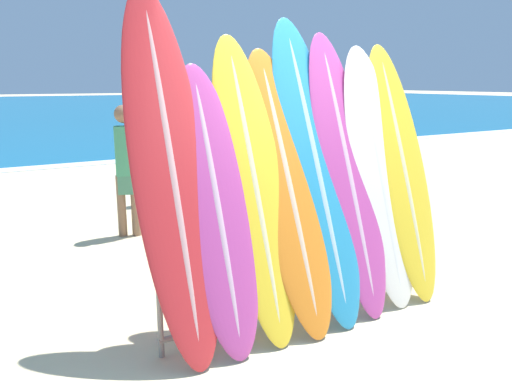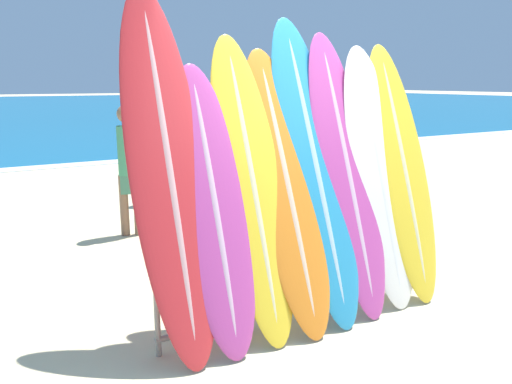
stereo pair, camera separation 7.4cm
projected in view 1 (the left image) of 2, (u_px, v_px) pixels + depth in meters
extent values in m
plane|color=beige|center=(378.00, 330.00, 3.82)|extent=(160.00, 160.00, 0.00)
cube|color=#146693|center=(4.00, 107.00, 36.71)|extent=(120.00, 60.00, 0.00)
cube|color=white|center=(98.00, 163.00, 11.62)|extent=(120.00, 0.60, 0.01)
cylinder|color=gray|center=(159.00, 299.00, 3.36)|extent=(0.04, 0.04, 0.86)
cylinder|color=gray|center=(415.00, 242.00, 4.55)|extent=(0.04, 0.04, 0.86)
cylinder|color=gray|center=(308.00, 217.00, 3.87)|extent=(2.48, 0.04, 0.04)
cylinder|color=gray|center=(306.00, 302.00, 4.02)|extent=(2.48, 0.04, 0.04)
ellipsoid|color=red|center=(171.00, 172.00, 3.35)|extent=(0.55, 0.97, 2.54)
ellipsoid|color=#D19A9C|center=(171.00, 172.00, 3.35)|extent=(0.10, 0.95, 2.44)
ellipsoid|color=#B23D8E|center=(216.00, 208.00, 3.47)|extent=(0.53, 0.82, 2.01)
ellipsoid|color=#CAA1BE|center=(216.00, 208.00, 3.47)|extent=(0.10, 0.80, 1.93)
ellipsoid|color=yellow|center=(254.00, 186.00, 3.65)|extent=(0.52, 0.90, 2.23)
ellipsoid|color=beige|center=(254.00, 186.00, 3.65)|extent=(0.09, 0.87, 2.14)
ellipsoid|color=orange|center=(288.00, 188.00, 3.80)|extent=(0.55, 0.98, 2.14)
ellipsoid|color=beige|center=(288.00, 188.00, 3.80)|extent=(0.10, 0.95, 2.05)
ellipsoid|color=teal|center=(316.00, 167.00, 3.96)|extent=(0.57, 1.04, 2.39)
ellipsoid|color=#98BACC|center=(316.00, 167.00, 3.96)|extent=(0.10, 1.00, 2.30)
ellipsoid|color=#B23D8E|center=(347.00, 171.00, 4.10)|extent=(0.54, 0.92, 2.28)
ellipsoid|color=#CAA1BE|center=(347.00, 171.00, 4.10)|extent=(0.10, 0.89, 2.19)
ellipsoid|color=silver|center=(379.00, 174.00, 4.24)|extent=(0.58, 0.79, 2.18)
ellipsoid|color=silver|center=(379.00, 174.00, 4.24)|extent=(0.11, 0.76, 2.09)
ellipsoid|color=yellow|center=(402.00, 170.00, 4.37)|extent=(0.55, 0.85, 2.20)
ellipsoid|color=beige|center=(402.00, 170.00, 4.37)|extent=(0.10, 0.82, 2.12)
cylinder|color=#846047|center=(122.00, 206.00, 6.07)|extent=(0.11, 0.11, 0.76)
cylinder|color=#846047|center=(135.00, 205.00, 6.10)|extent=(0.11, 0.11, 0.76)
cube|color=#478466|center=(127.00, 185.00, 6.03)|extent=(0.25, 0.20, 0.23)
cube|color=#42996B|center=(125.00, 151.00, 5.94)|extent=(0.27, 0.22, 0.59)
sphere|color=#846047|center=(123.00, 114.00, 5.85)|extent=(0.21, 0.21, 0.21)
cylinder|color=tan|center=(315.00, 178.00, 7.68)|extent=(0.11, 0.11, 0.81)
cylinder|color=tan|center=(318.00, 176.00, 7.84)|extent=(0.11, 0.11, 0.81)
cube|color=gold|center=(317.00, 159.00, 7.70)|extent=(0.27, 0.26, 0.24)
cube|color=#DB3842|center=(318.00, 131.00, 7.60)|extent=(0.29, 0.28, 0.63)
sphere|color=tan|center=(319.00, 100.00, 7.50)|extent=(0.23, 0.23, 0.23)
cylinder|color=beige|center=(248.00, 189.00, 7.01)|extent=(0.11, 0.11, 0.76)
cylinder|color=beige|center=(254.00, 192.00, 6.88)|extent=(0.11, 0.11, 0.76)
cube|color=#282D38|center=(251.00, 172.00, 6.89)|extent=(0.14, 0.22, 0.23)
cube|color=#DB3842|center=(251.00, 142.00, 6.80)|extent=(0.15, 0.23, 0.59)
sphere|color=beige|center=(250.00, 110.00, 6.70)|extent=(0.21, 0.21, 0.21)
cylinder|color=beige|center=(168.00, 180.00, 7.75)|extent=(0.10, 0.10, 0.74)
cylinder|color=beige|center=(158.00, 180.00, 7.75)|extent=(0.10, 0.10, 0.74)
cube|color=#478466|center=(162.00, 163.00, 7.70)|extent=(0.24, 0.21, 0.22)
cube|color=white|center=(161.00, 137.00, 7.61)|extent=(0.27, 0.23, 0.58)
sphere|color=beige|center=(160.00, 109.00, 7.52)|extent=(0.21, 0.21, 0.21)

